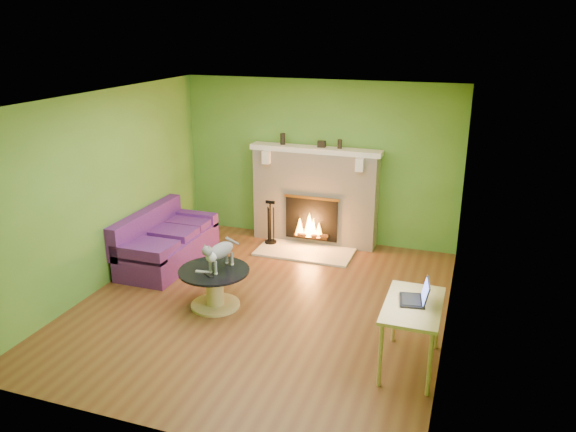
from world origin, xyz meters
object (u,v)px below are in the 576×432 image
Objects in this scene: coffee_table at (215,285)px; desk at (413,312)px; cat at (221,254)px; sofa at (165,243)px.

desk reaches higher than coffee_table.
desk is at bearing -1.10° from cat.
desk is at bearing -12.04° from coffee_table.
cat reaches higher than coffee_table.
coffee_table is 0.91× the size of desk.
sofa is at bearing 157.80° from desk.
sofa reaches higher than desk.
sofa is 1.74m from cat.
cat is (0.08, 0.05, 0.42)m from coffee_table.
sofa is at bearing 142.06° from coffee_table.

